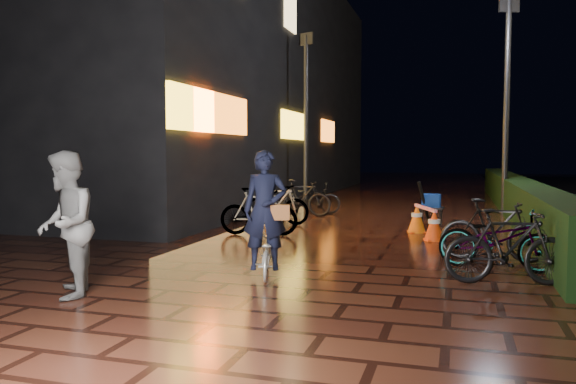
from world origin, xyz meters
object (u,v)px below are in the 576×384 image
(bystander_person, at_px, (65,225))
(traffic_barrier, at_px, (425,221))
(cyclist, at_px, (266,230))
(cart_assembly, at_px, (431,202))

(bystander_person, height_order, traffic_barrier, bystander_person)
(traffic_barrier, bearing_deg, cyclist, -112.92)
(traffic_barrier, bearing_deg, cart_assembly, 89.30)
(cyclist, distance_m, cart_assembly, 6.65)
(bystander_person, bearing_deg, traffic_barrier, 116.45)
(cart_assembly, bearing_deg, traffic_barrier, -90.70)
(cyclist, relative_size, cart_assembly, 1.66)
(bystander_person, height_order, cart_assembly, bystander_person)
(traffic_barrier, height_order, cart_assembly, cart_assembly)
(bystander_person, xyz_separation_m, cart_assembly, (3.80, 8.11, -0.33))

